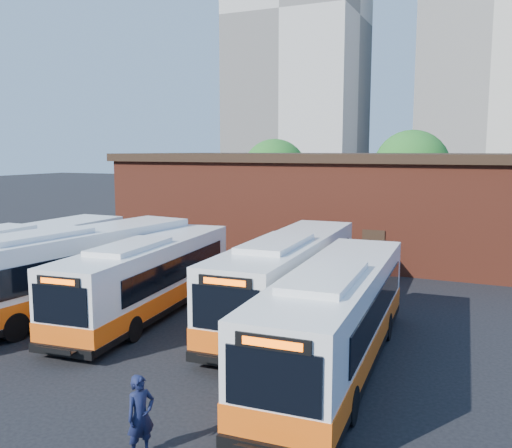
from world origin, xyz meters
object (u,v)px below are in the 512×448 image
at_px(bus_mideast, 288,281).
at_px(bus_midwest, 149,280).
at_px(bus_farwest, 13,268).
at_px(bus_east, 336,321).
at_px(bus_west, 70,274).
at_px(transit_worker, 141,416).

bearing_deg(bus_mideast, bus_midwest, -164.55).
relative_size(bus_farwest, bus_east, 1.03).
bearing_deg(bus_farwest, bus_east, -5.17).
xyz_separation_m(bus_west, bus_east, (11.59, -1.29, -0.10)).
height_order(bus_mideast, transit_worker, bus_mideast).
distance_m(bus_farwest, bus_midwest, 6.43).
height_order(bus_farwest, bus_west, bus_west).
relative_size(bus_west, transit_worker, 7.15).
relative_size(bus_east, transit_worker, 6.66).
bearing_deg(transit_worker, bus_east, 2.94).
xyz_separation_m(bus_east, transit_worker, (-2.54, -6.36, -0.57)).
bearing_deg(bus_farwest, transit_worker, -32.25).
relative_size(bus_farwest, bus_midwest, 1.08).
bearing_deg(bus_farwest, bus_west, -0.20).
relative_size(bus_midwest, transit_worker, 6.38).
bearing_deg(bus_east, transit_worker, -114.55).
bearing_deg(bus_midwest, transit_worker, -61.57).
distance_m(bus_west, transit_worker, 11.87).
relative_size(bus_midwest, bus_east, 0.96).
relative_size(bus_west, bus_mideast, 1.04).
bearing_deg(bus_midwest, bus_mideast, 12.31).
relative_size(bus_west, bus_midwest, 1.12).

